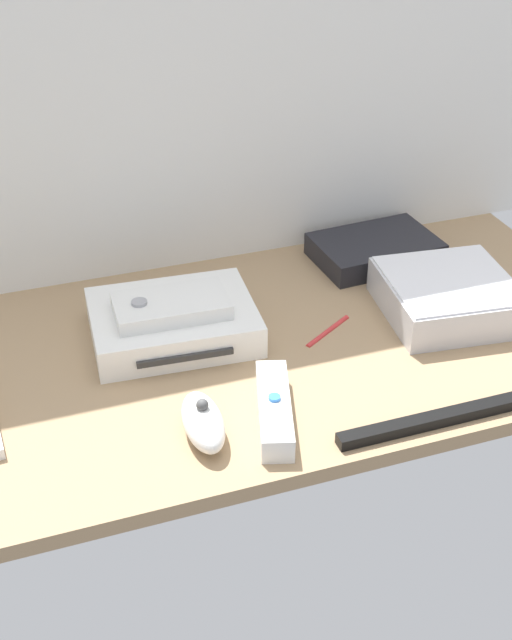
{
  "coord_description": "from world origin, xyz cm",
  "views": [
    {
      "loc": [
        -29.1,
        -84.23,
        62.23
      ],
      "look_at": [
        0.0,
        0.0,
        4.0
      ],
      "focal_mm": 47.25,
      "sensor_mm": 36.0,
      "label": 1
    }
  ],
  "objects": [
    {
      "name": "ground_plane",
      "position": [
        0.0,
        0.0,
        -1.0
      ],
      "size": [
        100.0,
        48.0,
        2.0
      ],
      "primitive_type": "cube",
      "color": "#9E7F5B",
      "rests_on": "ground"
    },
    {
      "name": "back_wall",
      "position": [
        0.0,
        24.6,
        32.0
      ],
      "size": [
        110.0,
        1.2,
        64.0
      ],
      "primitive_type": "cube",
      "color": "white",
      "rests_on": "ground"
    },
    {
      "name": "game_console",
      "position": [
        -9.44,
        5.63,
        2.2
      ],
      "size": [
        22.04,
        17.58,
        4.4
      ],
      "rotation": [
        0.0,
        0.0,
        -0.07
      ],
      "color": "white",
      "rests_on": "ground_plane"
    },
    {
      "name": "mini_computer",
      "position": [
        27.23,
        -0.84,
        2.64
      ],
      "size": [
        18.78,
        18.78,
        5.3
      ],
      "rotation": [
        0.0,
        0.0,
        -0.11
      ],
      "color": "silver",
      "rests_on": "ground_plane"
    },
    {
      "name": "network_router",
      "position": [
        24.55,
        15.95,
        1.7
      ],
      "size": [
        18.77,
        13.25,
        3.4
      ],
      "rotation": [
        0.0,
        0.0,
        0.07
      ],
      "color": "black",
      "rests_on": "ground_plane"
    },
    {
      "name": "remote_wand",
      "position": [
        -2.84,
        -14.6,
        1.51
      ],
      "size": [
        7.7,
        15.21,
        3.4
      ],
      "rotation": [
        0.0,
        0.0,
        -0.29
      ],
      "color": "white",
      "rests_on": "ground_plane"
    },
    {
      "name": "remote_nunchuk",
      "position": [
        -11.26,
        -14.67,
        2.04
      ],
      "size": [
        4.86,
        10.19,
        5.1
      ],
      "rotation": [
        0.0,
        0.0,
        -0.05
      ],
      "color": "white",
      "rests_on": "ground_plane"
    },
    {
      "name": "remote_classic_pad",
      "position": [
        -9.83,
        4.62,
        5.41
      ],
      "size": [
        14.75,
        8.65,
        2.4
      ],
      "rotation": [
        0.0,
        0.0,
        -0.05
      ],
      "color": "white",
      "rests_on": "game_console"
    },
    {
      "name": "sensor_bar",
      "position": [
        14.15,
        -21.35,
        0.7
      ],
      "size": [
        24.01,
        1.92,
        1.4
      ],
      "primitive_type": "cube",
      "rotation": [
        0.0,
        0.0,
        -0.0
      ],
      "color": "black",
      "rests_on": "ground_plane"
    },
    {
      "name": "stylus_pen",
      "position": [
        10.07,
        -0.0,
        0.35
      ],
      "size": [
        8.01,
        5.34,
        0.7
      ],
      "primitive_type": "cylinder",
      "rotation": [
        0.0,
        1.57,
        0.56
      ],
      "color": "red",
      "rests_on": "ground_plane"
    }
  ]
}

